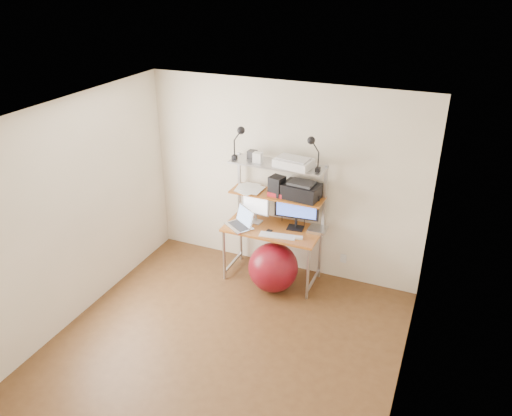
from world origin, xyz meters
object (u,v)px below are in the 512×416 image
Objects in this scene: monitor_black at (297,208)px; exercise_ball at (273,267)px; laptop at (242,222)px; printer at (301,190)px; monitor_silver at (256,206)px.

monitor_black is 0.80m from exercise_ball.
laptop is (-0.64, -0.22, -0.23)m from monitor_black.
exercise_ball is at bearing -114.31° from printer.
printer is (0.04, 0.03, 0.23)m from monitor_black.
monitor_silver reaches higher than laptop.
monitor_silver is at bearing 140.32° from exercise_ball.
monitor_black is 1.24× the size of laptop.
printer is at bearing 59.79° from exercise_ball.
exercise_ball is (0.36, -0.30, -0.65)m from monitor_silver.
monitor_silver is 0.93× the size of laptop.
laptop is at bearing 166.20° from exercise_ball.
laptop is at bearing -115.87° from monitor_silver.
monitor_black is 1.18× the size of printer.
monitor_black reaches higher than exercise_ball.
exercise_ball is at bearing -34.75° from monitor_silver.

